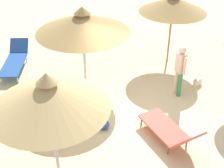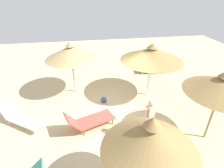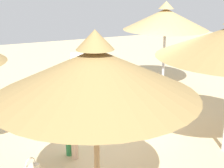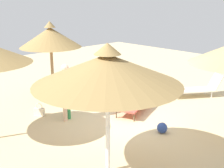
{
  "view_description": "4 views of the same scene",
  "coord_description": "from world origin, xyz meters",
  "px_view_note": "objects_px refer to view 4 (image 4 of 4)",
  "views": [
    {
      "loc": [
        7.19,
        -1.67,
        5.69
      ],
      "look_at": [
        -0.29,
        -0.59,
        0.84
      ],
      "focal_mm": 49.63,
      "sensor_mm": 36.0,
      "label": 1
    },
    {
      "loc": [
        1.4,
        6.08,
        5.02
      ],
      "look_at": [
        0.35,
        -0.27,
        1.37
      ],
      "focal_mm": 28.25,
      "sensor_mm": 36.0,
      "label": 2
    },
    {
      "loc": [
        -6.04,
        3.15,
        3.23
      ],
      "look_at": [
        0.24,
        0.33,
        1.05
      ],
      "focal_mm": 51.71,
      "sensor_mm": 36.0,
      "label": 3
    },
    {
      "loc": [
        -5.42,
        -5.3,
        3.53
      ],
      "look_at": [
        -0.05,
        0.28,
        1.26
      ],
      "focal_mm": 47.52,
      "sensor_mm": 36.0,
      "label": 4
    }
  ],
  "objects_px": {
    "lounge_chair_edge": "(136,99)",
    "beach_ball": "(162,128)",
    "lounge_chair_front": "(132,73)",
    "lounge_chair_center": "(198,88)",
    "parasol_umbrella_far_right": "(50,37)",
    "parasol_umbrella_far_left": "(108,69)",
    "handbag": "(39,111)",
    "person_standing_near_right": "(66,89)"
  },
  "relations": [
    {
      "from": "parasol_umbrella_far_left",
      "to": "person_standing_near_right",
      "type": "xyz_separation_m",
      "value": [
        1.0,
        2.86,
        -1.24
      ]
    },
    {
      "from": "lounge_chair_center",
      "to": "handbag",
      "type": "height_order",
      "value": "lounge_chair_center"
    },
    {
      "from": "lounge_chair_front",
      "to": "parasol_umbrella_far_left",
      "type": "bearing_deg",
      "value": -141.6
    },
    {
      "from": "parasol_umbrella_far_left",
      "to": "lounge_chair_front",
      "type": "height_order",
      "value": "parasol_umbrella_far_left"
    },
    {
      "from": "lounge_chair_front",
      "to": "lounge_chair_center",
      "type": "bearing_deg",
      "value": -83.22
    },
    {
      "from": "beach_ball",
      "to": "parasol_umbrella_far_right",
      "type": "bearing_deg",
      "value": 96.08
    },
    {
      "from": "parasol_umbrella_far_left",
      "to": "lounge_chair_front",
      "type": "relative_size",
      "value": 1.27
    },
    {
      "from": "parasol_umbrella_far_left",
      "to": "handbag",
      "type": "relative_size",
      "value": 7.16
    },
    {
      "from": "person_standing_near_right",
      "to": "handbag",
      "type": "xyz_separation_m",
      "value": [
        -0.43,
        0.87,
        -0.84
      ]
    },
    {
      "from": "parasol_umbrella_far_right",
      "to": "parasol_umbrella_far_left",
      "type": "distance_m",
      "value": 5.21
    },
    {
      "from": "lounge_chair_center",
      "to": "person_standing_near_right",
      "type": "bearing_deg",
      "value": 162.14
    },
    {
      "from": "lounge_chair_center",
      "to": "beach_ball",
      "type": "bearing_deg",
      "value": -164.3
    },
    {
      "from": "handbag",
      "to": "beach_ball",
      "type": "height_order",
      "value": "handbag"
    },
    {
      "from": "lounge_chair_front",
      "to": "handbag",
      "type": "bearing_deg",
      "value": -173.14
    },
    {
      "from": "beach_ball",
      "to": "lounge_chair_edge",
      "type": "bearing_deg",
      "value": 64.39
    },
    {
      "from": "parasol_umbrella_far_left",
      "to": "lounge_chair_center",
      "type": "relative_size",
      "value": 1.55
    },
    {
      "from": "parasol_umbrella_far_right",
      "to": "person_standing_near_right",
      "type": "xyz_separation_m",
      "value": [
        -0.84,
        -2.01,
        -1.23
      ]
    },
    {
      "from": "lounge_chair_edge",
      "to": "beach_ball",
      "type": "distance_m",
      "value": 1.82
    },
    {
      "from": "parasol_umbrella_far_left",
      "to": "lounge_chair_front",
      "type": "xyz_separation_m",
      "value": [
        5.45,
        4.32,
        -1.79
      ]
    },
    {
      "from": "parasol_umbrella_far_right",
      "to": "beach_ball",
      "type": "distance_m",
      "value": 5.0
    },
    {
      "from": "handbag",
      "to": "beach_ball",
      "type": "distance_m",
      "value": 3.82
    },
    {
      "from": "lounge_chair_center",
      "to": "beach_ball",
      "type": "xyz_separation_m",
      "value": [
        -3.48,
        -0.98,
        -0.17
      ]
    },
    {
      "from": "lounge_chair_edge",
      "to": "beach_ball",
      "type": "xyz_separation_m",
      "value": [
        -0.78,
        -1.63,
        -0.24
      ]
    },
    {
      "from": "lounge_chair_edge",
      "to": "handbag",
      "type": "relative_size",
      "value": 4.98
    },
    {
      "from": "lounge_chair_center",
      "to": "person_standing_near_right",
      "type": "xyz_separation_m",
      "value": [
        -4.8,
        1.55,
        0.66
      ]
    },
    {
      "from": "lounge_chair_center",
      "to": "lounge_chair_front",
      "type": "height_order",
      "value": "lounge_chair_front"
    },
    {
      "from": "person_standing_near_right",
      "to": "beach_ball",
      "type": "bearing_deg",
      "value": -62.29
    },
    {
      "from": "lounge_chair_center",
      "to": "lounge_chair_edge",
      "type": "relative_size",
      "value": 0.93
    },
    {
      "from": "lounge_chair_edge",
      "to": "handbag",
      "type": "xyz_separation_m",
      "value": [
        -2.54,
        1.76,
        -0.24
      ]
    },
    {
      "from": "person_standing_near_right",
      "to": "parasol_umbrella_far_left",
      "type": "bearing_deg",
      "value": -109.31
    },
    {
      "from": "person_standing_near_right",
      "to": "lounge_chair_center",
      "type": "bearing_deg",
      "value": -17.86
    },
    {
      "from": "person_standing_near_right",
      "to": "lounge_chair_edge",
      "type": "bearing_deg",
      "value": -23.03
    },
    {
      "from": "handbag",
      "to": "lounge_chair_front",
      "type": "bearing_deg",
      "value": 6.86
    },
    {
      "from": "parasol_umbrella_far_right",
      "to": "handbag",
      "type": "xyz_separation_m",
      "value": [
        -1.27,
        -1.14,
        -2.07
      ]
    },
    {
      "from": "handbag",
      "to": "parasol_umbrella_far_left",
      "type": "bearing_deg",
      "value": -98.74
    },
    {
      "from": "handbag",
      "to": "person_standing_near_right",
      "type": "bearing_deg",
      "value": -63.67
    },
    {
      "from": "parasol_umbrella_far_right",
      "to": "lounge_chair_front",
      "type": "xyz_separation_m",
      "value": [
        3.6,
        -0.56,
        -1.78
      ]
    },
    {
      "from": "lounge_chair_edge",
      "to": "lounge_chair_front",
      "type": "xyz_separation_m",
      "value": [
        2.34,
        2.35,
        0.04
      ]
    },
    {
      "from": "parasol_umbrella_far_left",
      "to": "lounge_chair_edge",
      "type": "bearing_deg",
      "value": 32.32
    },
    {
      "from": "person_standing_near_right",
      "to": "lounge_chair_front",
      "type": "bearing_deg",
      "value": 18.12
    },
    {
      "from": "parasol_umbrella_far_right",
      "to": "parasol_umbrella_far_left",
      "type": "height_order",
      "value": "parasol_umbrella_far_right"
    },
    {
      "from": "parasol_umbrella_far_right",
      "to": "handbag",
      "type": "height_order",
      "value": "parasol_umbrella_far_right"
    }
  ]
}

